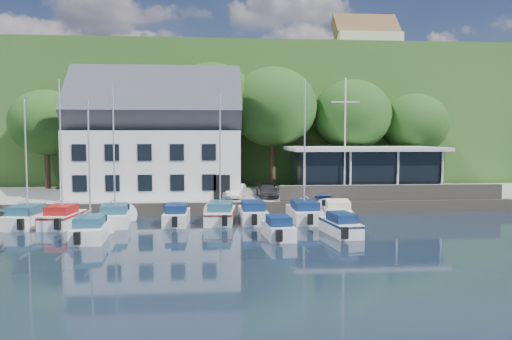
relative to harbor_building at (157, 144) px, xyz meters
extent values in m
plane|color=black|center=(7.00, -16.50, -5.35)|extent=(180.00, 180.00, 0.00)
cube|color=gray|center=(7.00, 1.00, -4.85)|extent=(60.00, 13.00, 1.00)
cube|color=#62594E|center=(7.00, -5.50, -4.85)|extent=(60.00, 0.30, 1.00)
cube|color=#2B5620|center=(7.00, 45.50, 2.65)|extent=(160.00, 75.00, 16.00)
cube|color=#4F5F2F|center=(15.00, 53.50, 10.80)|extent=(50.00, 30.00, 0.30)
cube|color=#62594E|center=(19.00, -5.10, -3.75)|extent=(18.00, 0.50, 1.20)
imported|color=#BCBDC2|center=(5.98, -2.90, -3.79)|extent=(1.76, 3.42, 1.11)
imported|color=beige|center=(6.70, -2.89, -3.78)|extent=(1.88, 3.61, 1.13)
imported|color=#29292D|center=(9.27, -2.58, -3.81)|extent=(1.68, 3.80, 1.09)
imported|color=navy|center=(13.37, -3.60, -3.76)|extent=(1.56, 3.52, 1.18)
camera|label=1|loc=(4.97, -43.46, 0.78)|focal=35.00mm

